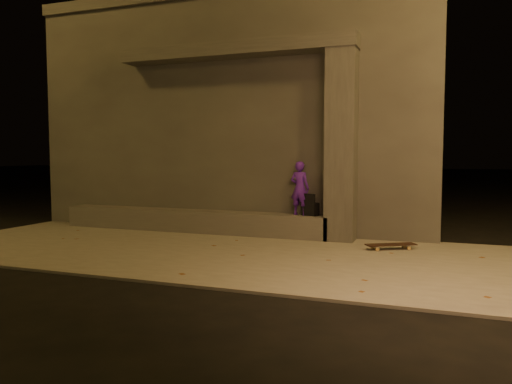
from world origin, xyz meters
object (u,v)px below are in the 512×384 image
at_px(skateboarder, 300,188).
at_px(skateboard, 391,245).
at_px(column, 341,146).
at_px(backpack, 310,208).

relative_size(skateboarder, skateboard, 1.22).
height_order(skateboarder, skateboard, skateboarder).
xyz_separation_m(column, backpack, (-0.60, 0.00, -1.20)).
xyz_separation_m(skateboarder, backpack, (0.21, 0.00, -0.38)).
bearing_deg(skateboard, skateboarder, 129.32).
height_order(backpack, skateboard, backpack).
distance_m(backpack, skateboard, 1.80).
distance_m(column, skateboard, 2.09).
xyz_separation_m(backpack, skateboard, (1.60, -0.65, -0.52)).
bearing_deg(column, skateboard, -32.99).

